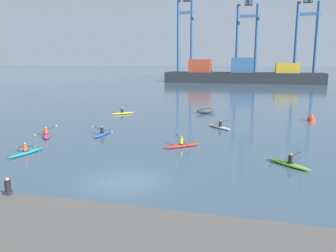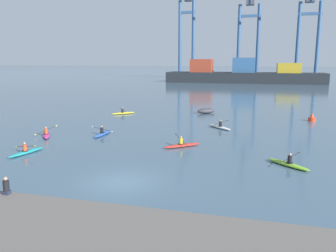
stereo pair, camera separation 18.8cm
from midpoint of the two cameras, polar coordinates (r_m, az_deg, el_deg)
The scene contains 15 objects.
ground_plane at distance 20.97m, azimuth -7.44°, elevation -9.29°, with size 800.00×800.00×0.00m, color #425B70.
container_barge at distance 113.87m, azimuth 12.42°, elevation 8.40°, with size 49.85×8.90×8.02m.
gantry_crane_west at distance 132.00m, azimuth 3.15°, elevation 16.16°, with size 6.32×18.68×38.29m.
gantry_crane_west_mid at distance 127.58m, azimuth 13.42°, elevation 15.40°, with size 7.86×16.48×35.58m.
gantry_crane_east_mid at distance 125.12m, azimuth 22.62°, elevation 15.06°, with size 7.48×19.50×36.62m.
capsized_dinghy at distance 47.23m, azimuth 6.52°, elevation 2.52°, with size 2.78×2.34×0.76m.
channel_buoy at distance 44.55m, azimuth 23.09°, elevation 1.21°, with size 0.90×0.90×1.00m.
kayak_red at distance 28.86m, azimuth 2.51°, elevation -3.19°, with size 2.97×2.68×0.99m.
kayak_lime at distance 25.16m, azimuth 19.71°, elevation -5.98°, with size 2.94×2.71×0.95m.
kayak_yellow at distance 46.77m, azimuth -7.41°, elevation 2.20°, with size 2.86×2.79×0.95m.
kayak_white at distance 37.06m, azimuth 8.83°, elevation -0.14°, with size 2.85×2.80×0.95m.
kayak_magenta at distance 34.86m, azimuth -19.57°, elevation -1.35°, with size 2.37×3.17×1.07m.
kayak_teal at distance 28.96m, azimuth -22.51°, elevation -3.99°, with size 2.24×3.45×0.95m.
kayak_blue at distance 33.94m, azimuth -10.77°, elevation -1.23°, with size 2.27×3.41×0.95m.
seated_onlooker at distance 18.74m, azimuth -25.21°, elevation -9.17°, with size 0.32×0.30×0.90m.
Camera 2 is at (7.67, -18.15, 7.23)m, focal length 36.39 mm.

